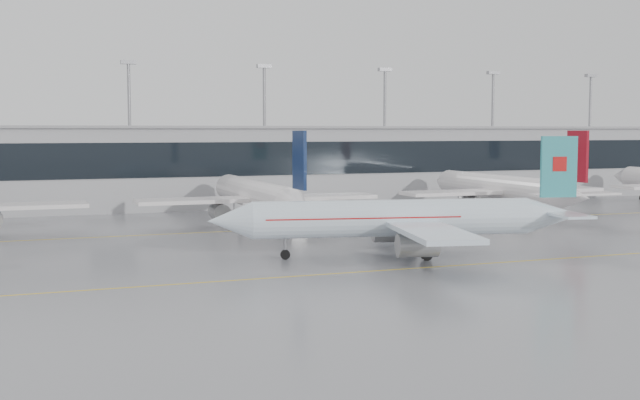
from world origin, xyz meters
name	(u,v)px	position (x,y,z in m)	size (l,w,h in m)	color
ground	(370,271)	(0.00, 0.00, 0.00)	(320.00, 320.00, 0.00)	gray
taxi_line_main	(370,271)	(0.00, 0.00, 0.01)	(120.00, 0.25, 0.01)	gold
taxi_line_north	(267,230)	(0.00, 30.00, 0.01)	(120.00, 0.25, 0.01)	gold
terminal	(208,167)	(0.00, 62.00, 6.00)	(180.00, 15.00, 12.00)	#9D9DA1
terminal_glass	(219,159)	(0.00, 54.45, 7.50)	(180.00, 0.20, 5.00)	black
terminal_roof	(207,127)	(0.00, 62.00, 12.20)	(182.00, 16.00, 0.40)	gray
light_masts	(199,120)	(0.00, 68.00, 13.34)	(156.40, 1.00, 22.60)	gray
air_canada_jet	(406,219)	(6.38, 6.09, 3.54)	(35.71, 28.74, 11.19)	silver
parked_jet_c	(258,196)	(0.00, 33.69, 3.71)	(29.64, 36.96, 11.72)	white
parked_jet_d	(503,189)	(35.00, 33.69, 3.71)	(29.64, 36.96, 11.72)	white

